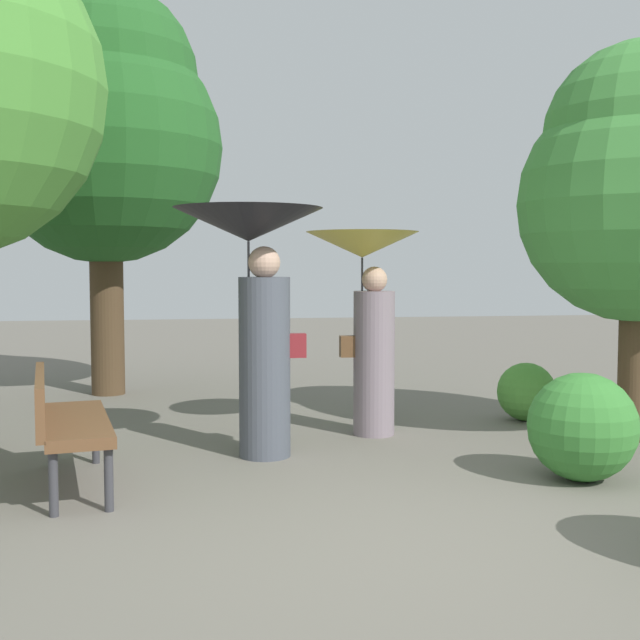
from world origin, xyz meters
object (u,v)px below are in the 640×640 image
person_left (255,282)px  person_right (367,296)px  tree_near_right (639,183)px  park_bench (64,417)px  tree_mid_left (104,125)px

person_left → person_right: person_left is taller
person_right → tree_near_right: (2.36, -0.60, 1.03)m
person_left → park_bench: 1.87m
tree_mid_left → person_right: bearing=-47.0°
tree_near_right → tree_mid_left: (-5.03, 3.46, 0.97)m
park_bench → tree_mid_left: tree_mid_left is taller
person_right → tree_mid_left: bearing=44.9°
person_left → tree_mid_left: (-1.56, 3.56, 1.85)m
park_bench → tree_mid_left: (-0.13, 4.29, 2.80)m
person_left → person_right: bearing=-55.7°
person_right → tree_near_right: bearing=-102.4°
tree_near_right → tree_mid_left: size_ratio=0.72×
park_bench → tree_near_right: 5.29m
person_left → person_right: 1.32m
person_right → person_left: bearing=124.3°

